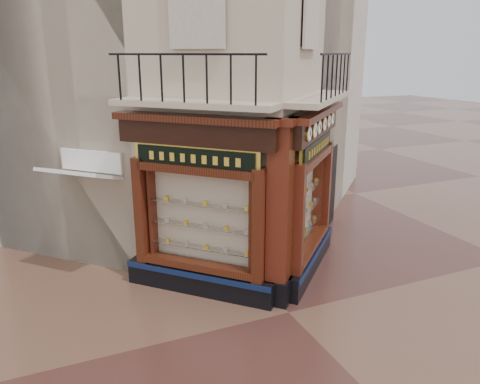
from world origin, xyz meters
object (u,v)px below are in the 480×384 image
clock_a (309,134)px  clock_f (332,119)px  clock_d (324,124)px  clock_e (328,121)px  corner_pilaster (280,217)px  clock_b (314,130)px  signboard_left (195,158)px  awning (90,275)px  clock_c (319,127)px  signboard_right (316,147)px

clock_a → clock_f: bearing=0.0°
clock_d → clock_e: (0.35, 0.35, 0.00)m
clock_a → clock_f: clock_a is taller
corner_pilaster → clock_f: corner_pilaster is taller
clock_e → clock_a: bearing=-180.0°
clock_b → clock_e: 1.47m
clock_b → clock_f: 1.90m
clock_f → signboard_left: (-3.78, -0.70, -0.52)m
clock_d → clock_e: size_ratio=1.05×
clock_d → awning: (-5.27, 1.85, -3.62)m
clock_a → awning: (-4.23, 2.89, -3.62)m
clock_c → signboard_right: size_ratio=0.16×
clock_c → awning: size_ratio=0.19×
clock_a → clock_d: (1.04, 1.04, 0.00)m
clock_e → signboard_left: clock_e is taller
clock_d → signboard_left: (-3.12, -0.04, -0.52)m
awning → signboard_left: bearing=-176.3°
clock_a → clock_f: (1.70, 1.70, -0.00)m
awning → clock_e: bearing=-149.9°
clock_c → signboard_left: 2.81m
corner_pilaster → awning: corner_pilaster is taller
clock_f → signboard_right: bearing=174.3°
signboard_left → clock_e: bearing=-128.5°
corner_pilaster → clock_b: (0.97, 0.37, 1.67)m
corner_pilaster → signboard_right: bearing=-10.2°
clock_c → awning: (-4.89, 2.23, -3.62)m
clock_a → signboard_left: 2.36m
signboard_right → corner_pilaster: bearing=169.8°
clock_a → signboard_right: bearing=4.8°
signboard_left → signboard_right: bearing=-135.0°
clock_e → signboard_left: bearing=141.5°
corner_pilaster → clock_d: (1.66, 1.06, 1.67)m
clock_a → clock_d: clock_d is taller
clock_b → signboard_right: bearing=7.9°
clock_b → clock_e: size_ratio=1.09×
clock_a → clock_c: 0.94m
clock_d → clock_e: bearing=0.0°
clock_f → awning: size_ratio=0.18×
clock_c → clock_f: 1.47m
clock_a → clock_d: 1.48m
corner_pilaster → awning: size_ratio=2.34×
clock_c → clock_d: 0.54m
awning → clock_a: bearing=-169.4°
clock_a → clock_e: bearing=0.0°
clock_b → awning: (-4.58, 2.53, -3.62)m
signboard_right → clock_a: bearing=-175.2°
clock_e → clock_f: (0.31, 0.31, -0.00)m
clock_f → signboard_right: clock_f is taller
clock_c → corner_pilaster: bearing=162.8°
clock_d → clock_f: 0.93m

